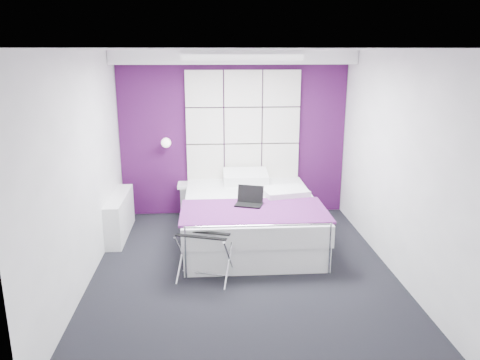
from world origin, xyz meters
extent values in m
plane|color=black|center=(0.00, 0.00, 0.00)|extent=(4.40, 4.40, 0.00)
plane|color=white|center=(0.00, 0.00, 2.60)|extent=(4.40, 4.40, 0.00)
plane|color=silver|center=(0.00, 2.20, 1.30)|extent=(3.60, 0.00, 3.60)
plane|color=silver|center=(-1.80, 0.00, 1.30)|extent=(0.00, 4.40, 4.40)
plane|color=silver|center=(1.80, 0.00, 1.30)|extent=(0.00, 4.40, 4.40)
cube|color=#3C0E3E|center=(0.00, 2.19, 1.30)|extent=(3.58, 0.02, 2.58)
cube|color=white|center=(0.00, 1.95, 2.50)|extent=(3.58, 0.50, 0.20)
sphere|color=white|center=(-1.05, 2.06, 1.22)|extent=(0.15, 0.15, 0.15)
cube|color=white|center=(-1.69, 1.30, 0.30)|extent=(0.22, 1.20, 0.60)
cube|color=white|center=(0.17, 1.00, 0.17)|extent=(1.76, 2.20, 0.33)
cube|color=silver|center=(0.17, 1.00, 0.47)|extent=(1.80, 2.24, 0.28)
cube|color=#5D195D|center=(0.17, 0.44, 0.62)|extent=(1.86, 0.99, 0.03)
cube|color=white|center=(-0.68, 2.02, 0.53)|extent=(0.44, 0.34, 0.05)
cube|color=black|center=(-0.45, -0.13, 0.58)|extent=(0.59, 0.44, 0.01)
cube|color=black|center=(0.12, 0.64, 0.65)|extent=(0.34, 0.24, 0.02)
cube|color=black|center=(0.12, 0.76, 0.77)|extent=(0.34, 0.01, 0.23)
camera|label=1|loc=(-0.39, -5.15, 2.58)|focal=35.00mm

